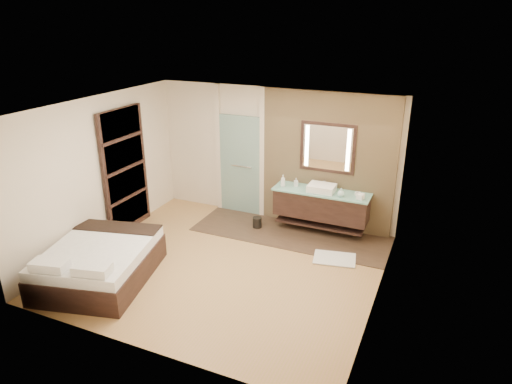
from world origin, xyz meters
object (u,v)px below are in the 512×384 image
at_px(vanity, 321,205).
at_px(bed, 100,263).
at_px(mirror_unit, 327,148).
at_px(waste_bin, 257,223).

relative_size(vanity, bed, 0.85).
relative_size(mirror_unit, bed, 0.49).
relative_size(vanity, mirror_unit, 1.75).
height_order(vanity, mirror_unit, mirror_unit).
xyz_separation_m(mirror_unit, bed, (-2.75, -3.31, -1.35)).
xyz_separation_m(vanity, mirror_unit, (0.00, 0.24, 1.07)).
bearing_deg(waste_bin, bed, -119.36).
bearing_deg(mirror_unit, vanity, -90.00).
distance_m(vanity, mirror_unit, 1.10).
bearing_deg(waste_bin, vanity, 15.08).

